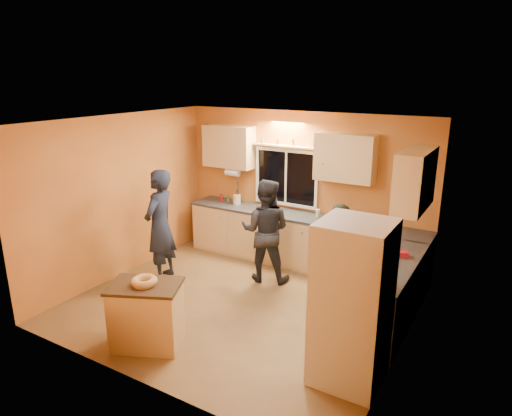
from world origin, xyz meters
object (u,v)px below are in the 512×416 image
Objects in this scene: island at (147,315)px; refrigerator at (352,304)px; person_center at (265,231)px; person_right at (336,261)px; person_left at (160,226)px.

refrigerator is at bearing -9.40° from island.
person_center reaches higher than island.
refrigerator is 1.09× the size of person_center.
person_center reaches higher than person_right.
island is 0.60× the size of person_center.
person_right is at bearing 85.36° from person_left.
refrigerator is at bearing 122.23° from person_center.
refrigerator is 3.55m from person_left.
island is 2.41m from person_center.
island is at bearing -164.89° from refrigerator.
person_left reaches higher than island.
island is at bearing 65.35° from person_center.
person_right reaches higher than island.
island is 0.55× the size of person_left.
person_left is at bearing 112.24° from person_right.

